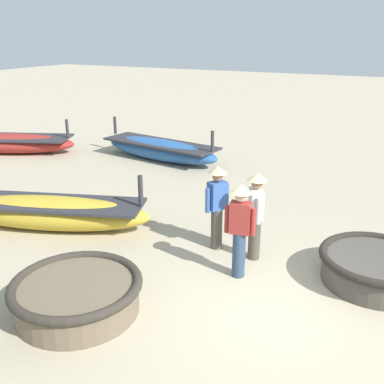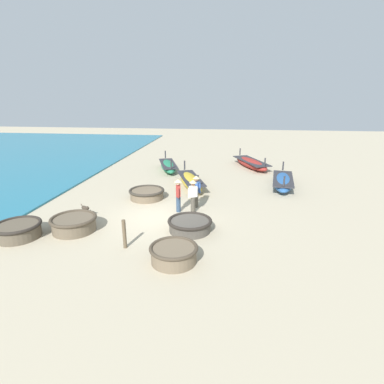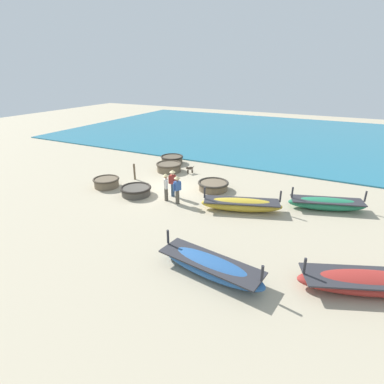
{
  "view_description": "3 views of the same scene",
  "coord_description": "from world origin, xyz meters",
  "views": [
    {
      "loc": [
        -5.67,
        -1.52,
        4.01
      ],
      "look_at": [
        1.98,
        2.39,
        0.92
      ],
      "focal_mm": 42.0,
      "sensor_mm": 36.0,
      "label": 1
    },
    {
      "loc": [
        3.18,
        -12.81,
        5.49
      ],
      "look_at": [
        1.37,
        1.69,
        0.8
      ],
      "focal_mm": 28.0,
      "sensor_mm": 36.0,
      "label": 2
    },
    {
      "loc": [
        15.22,
        9.57,
        7.16
      ],
      "look_at": [
        1.69,
        2.65,
        0.93
      ],
      "focal_mm": 28.0,
      "sensor_mm": 36.0,
      "label": 3
    }
  ],
  "objects": [
    {
      "name": "coracle_far_left",
      "position": [
        1.42,
        -3.79,
        0.33
      ],
      "size": [
        1.7,
        1.7,
        0.6
      ],
      "color": "brown",
      "rests_on": "ground"
    },
    {
      "name": "long_boat_blue_hull",
      "position": [
        4.97,
        11.17,
        0.35
      ],
      "size": [
        2.99,
        4.92,
        1.2
      ],
      "color": "maroon",
      "rests_on": "ground"
    },
    {
      "name": "long_boat_green_hull",
      "position": [
        6.62,
        5.93,
        0.35
      ],
      "size": [
        1.78,
        4.52,
        1.21
      ],
      "color": "#285693",
      "rests_on": "ground"
    },
    {
      "name": "coracle_upturned",
      "position": [
        -3.25,
        -1.84,
        0.35
      ],
      "size": [
        1.93,
        1.93,
        0.63
      ],
      "color": "brown",
      "rests_on": "ground"
    },
    {
      "name": "long_boat_white_hull",
      "position": [
        0.84,
        5.23,
        0.37
      ],
      "size": [
        2.41,
        4.47,
        1.27
      ],
      "color": "gold",
      "rests_on": "ground"
    },
    {
      "name": "mooring_post_shoreline",
      "position": [
        -0.59,
        -3.03,
        0.57
      ],
      "size": [
        0.14,
        0.14,
        1.13
      ],
      "primitive_type": "cylinder",
      "color": "brown",
      "rests_on": "ground"
    },
    {
      "name": "fisherman_standing_left",
      "position": [
        1.6,
        1.66,
        0.96
      ],
      "size": [
        0.47,
        0.36,
        1.67
      ],
      "color": "#4C473D",
      "rests_on": "ground"
    },
    {
      "name": "coracle_center",
      "position": [
        1.65,
        -1.24,
        0.29
      ],
      "size": [
        1.9,
        1.9,
        0.53
      ],
      "color": "#4C473F",
      "rests_on": "ground"
    },
    {
      "name": "fisherman_crouching",
      "position": [
        0.8,
        0.89,
        0.96
      ],
      "size": [
        0.36,
        0.52,
        1.67
      ],
      "color": "#2D425B",
      "rests_on": "ground"
    },
    {
      "name": "ground_plane",
      "position": [
        0.0,
        0.0,
        0.0
      ],
      "size": [
        80.0,
        80.0,
        0.0
      ],
      "primitive_type": "plane",
      "color": "tan"
    },
    {
      "name": "fisherman_standing_right",
      "position": [
        1.53,
        0.87,
        0.96
      ],
      "size": [
        0.47,
        0.36,
        1.67
      ],
      "color": "#4C473D",
      "rests_on": "ground"
    },
    {
      "name": "coracle_beside_post",
      "position": [
        -5.18,
        -2.71,
        0.33
      ],
      "size": [
        1.84,
        1.84,
        0.61
      ],
      "color": "brown",
      "rests_on": "ground"
    },
    {
      "name": "dog",
      "position": [
        -3.52,
        -0.22,
        0.37
      ],
      "size": [
        0.58,
        0.47,
        0.55
      ],
      "color": "#3D3328",
      "rests_on": "ground"
    },
    {
      "name": "long_boat_red_hull",
      "position": [
        -1.43,
        9.35,
        0.35
      ],
      "size": [
        2.25,
        4.21,
        1.21
      ],
      "color": "#237551",
      "rests_on": "ground"
    },
    {
      "name": "coracle_nearest",
      "position": [
        -1.3,
        2.65,
        0.3
      ],
      "size": [
        1.98,
        1.98,
        0.55
      ],
      "color": "brown",
      "rests_on": "ground"
    }
  ]
}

